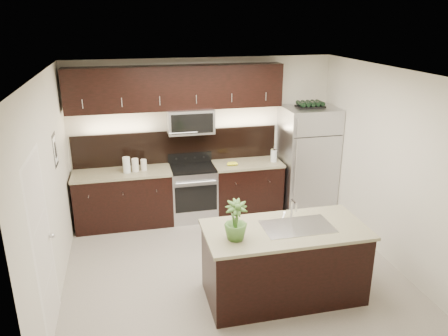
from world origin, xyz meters
name	(u,v)px	position (x,y,z in m)	size (l,w,h in m)	color
ground	(230,266)	(0.00, 0.00, 0.00)	(4.50, 4.50, 0.00)	gray
room_walls	(223,153)	(-0.11, -0.04, 1.70)	(4.52, 4.02, 2.71)	beige
counter_run	(181,193)	(-0.46, 1.69, 0.47)	(3.51, 0.65, 0.94)	black
upper_fixtures	(178,94)	(-0.43, 1.84, 2.14)	(3.49, 0.40, 1.66)	black
island	(284,262)	(0.48, -0.78, 0.47)	(1.96, 0.96, 0.94)	black
sink_faucet	(297,225)	(0.63, -0.77, 0.96)	(0.84, 0.50, 0.28)	silver
refrigerator	(307,159)	(1.78, 1.63, 0.93)	(0.90, 0.81, 1.87)	#B2B2B7
wine_rack	(310,104)	(1.78, 1.63, 1.92)	(0.46, 0.29, 0.11)	black
plant	(236,220)	(-0.17, -0.91, 1.17)	(0.26, 0.26, 0.47)	#3D6428
canisters	(133,165)	(-1.23, 1.66, 1.05)	(0.38, 0.16, 0.26)	silver
french_press	(274,155)	(1.17, 1.64, 1.06)	(0.11, 0.11, 0.32)	silver
bananas	(229,164)	(0.36, 1.61, 0.97)	(0.19, 0.15, 0.06)	yellow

